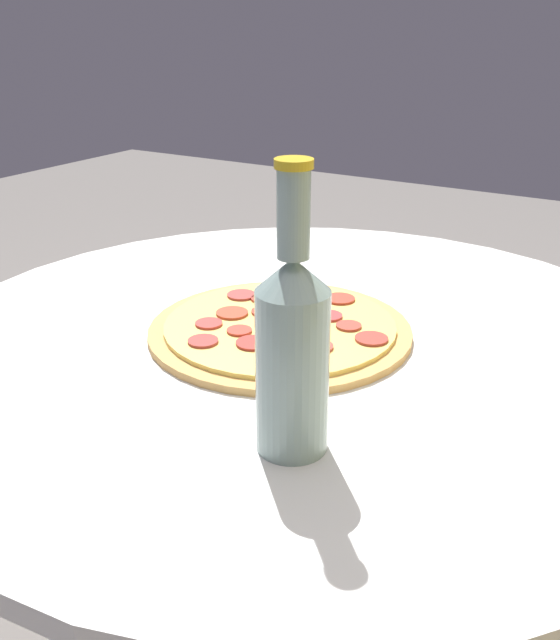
# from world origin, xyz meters

# --- Properties ---
(table) EXTENTS (1.04, 1.04, 0.71)m
(table) POSITION_xyz_m (0.00, 0.00, 0.55)
(table) COLOR silver
(table) RESTS_ON ground_plane
(pizza) EXTENTS (0.35, 0.35, 0.02)m
(pizza) POSITION_xyz_m (0.01, -0.03, 0.71)
(pizza) COLOR tan
(pizza) RESTS_ON table
(beer_bottle) EXTENTS (0.07, 0.07, 0.28)m
(beer_bottle) POSITION_xyz_m (0.24, 0.12, 0.82)
(beer_bottle) COLOR gray
(beer_bottle) RESTS_ON table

